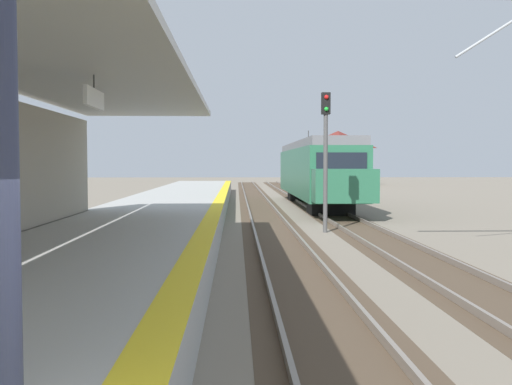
% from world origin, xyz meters
% --- Properties ---
extents(station_platform, '(5.00, 80.00, 0.91)m').
position_xyz_m(station_platform, '(-2.50, 16.00, 0.45)').
color(station_platform, '#A8A8A3').
rests_on(station_platform, ground).
extents(track_pair_nearest_platform, '(2.34, 120.00, 0.16)m').
position_xyz_m(track_pair_nearest_platform, '(1.90, 20.00, 0.05)').
color(track_pair_nearest_platform, '#4C3D2D').
rests_on(track_pair_nearest_platform, ground).
extents(track_pair_middle, '(2.34, 120.00, 0.16)m').
position_xyz_m(track_pair_middle, '(5.30, 20.00, 0.05)').
color(track_pair_middle, '#4C3D2D').
rests_on(track_pair_middle, ground).
extents(approaching_train, '(2.93, 19.60, 4.76)m').
position_xyz_m(approaching_train, '(5.30, 33.62, 2.18)').
color(approaching_train, '#286647').
rests_on(approaching_train, ground).
extents(rail_signal_post, '(0.32, 0.34, 5.20)m').
position_xyz_m(rail_signal_post, '(3.84, 20.06, 3.19)').
color(rail_signal_post, '#4C4C4C').
rests_on(rail_signal_post, ground).
extents(distant_trackside_house, '(6.60, 5.28, 6.40)m').
position_xyz_m(distant_trackside_house, '(12.45, 68.05, 3.34)').
color(distant_trackside_house, tan).
rests_on(distant_trackside_house, ground).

